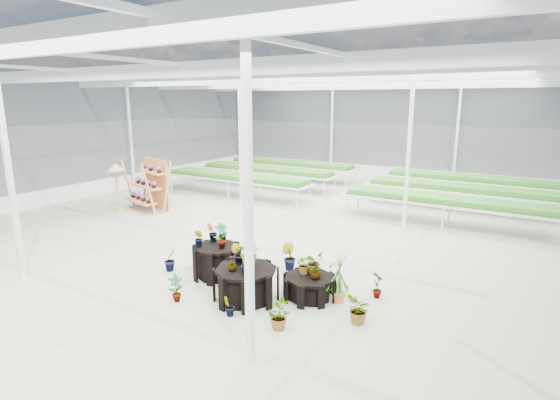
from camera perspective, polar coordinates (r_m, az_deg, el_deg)
The scene contains 10 objects.
ground_plane at distance 11.38m, azimuth -4.67°, elevation -6.41°, with size 24.00×24.00×0.00m, color gray.
greenhouse_shell at distance 10.85m, azimuth -4.89°, elevation 4.87°, with size 18.00×24.00×4.50m, color white, non-canonical shape.
steel_frame at distance 10.85m, azimuth -4.89°, elevation 4.87°, with size 18.00×24.00×4.50m, color silver, non-canonical shape.
nursery_benches at distance 17.42m, azimuth 9.29°, elevation 1.72°, with size 16.00×7.00×0.84m, color silver, non-canonical shape.
plinth_tall at distance 9.64m, azimuth -8.22°, elevation -7.95°, with size 1.02×1.02×0.70m, color black.
plinth_mid at distance 8.53m, azimuth -4.45°, elevation -10.91°, with size 1.22×1.22×0.65m, color black.
plinth_low at distance 8.64m, azimuth 3.84°, elevation -11.29°, with size 1.00×1.00×0.45m, color black.
shelf_rack at distance 15.85m, azimuth -16.96°, elevation 1.90°, with size 1.66×0.88×1.75m, color #C77D41, non-canonical shape.
bird_table at distance 15.95m, azimuth -20.52°, elevation 1.57°, with size 0.40×0.40×1.68m, color tan, non-canonical shape.
nursery_plants at distance 8.98m, azimuth -2.21°, elevation -8.44°, with size 4.89×2.84×1.26m.
Camera 1 is at (6.33, -8.67, 3.77)m, focal length 28.00 mm.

